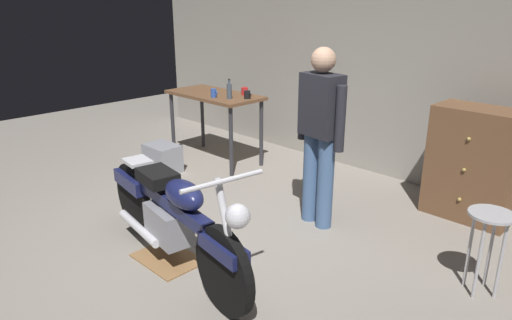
{
  "coord_description": "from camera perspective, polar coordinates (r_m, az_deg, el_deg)",
  "views": [
    {
      "loc": [
        2.9,
        -2.21,
        2.07
      ],
      "look_at": [
        0.01,
        0.7,
        0.65
      ],
      "focal_mm": 33.07,
      "sensor_mm": 36.0,
      "label": 1
    }
  ],
  "objects": [
    {
      "name": "ground_plane",
      "position": [
        4.19,
        -6.96,
        -10.64
      ],
      "size": [
        12.0,
        12.0,
        0.0
      ],
      "primitive_type": "plane",
      "color": "gray"
    },
    {
      "name": "shop_stool",
      "position": [
        3.77,
        26.35,
        -7.72
      ],
      "size": [
        0.32,
        0.32,
        0.64
      ],
      "color": "#B2B2B7",
      "rests_on": "ground_plane"
    },
    {
      "name": "bottle",
      "position": [
        5.77,
        -3.25,
        8.35
      ],
      "size": [
        0.06,
        0.06,
        0.24
      ],
      "color": "#3F4C59",
      "rests_on": "workbench"
    },
    {
      "name": "mug_black_matte",
      "position": [
        5.78,
        -1.06,
        7.91
      ],
      "size": [
        0.11,
        0.08,
        0.1
      ],
      "color": "black",
      "rests_on": "workbench"
    },
    {
      "name": "person_standing",
      "position": [
        4.33,
        7.77,
        3.56
      ],
      "size": [
        0.56,
        0.28,
        1.67
      ],
      "rotation": [
        0.0,
        0.0,
        2.98
      ],
      "color": "#476693",
      "rests_on": "ground_plane"
    },
    {
      "name": "mug_red_diner",
      "position": [
        6.01,
        -1.37,
        8.32
      ],
      "size": [
        0.12,
        0.08,
        0.1
      ],
      "color": "red",
      "rests_on": "workbench"
    },
    {
      "name": "drip_tray",
      "position": [
        4.09,
        -10.62,
        -11.63
      ],
      "size": [
        0.56,
        0.4,
        0.01
      ],
      "primitive_type": "cube",
      "color": "olive",
      "rests_on": "ground_plane"
    },
    {
      "name": "mug_blue_enamel",
      "position": [
        5.88,
        -5.14,
        8.07
      ],
      "size": [
        0.11,
        0.07,
        0.11
      ],
      "color": "#2D51AD",
      "rests_on": "workbench"
    },
    {
      "name": "motorcycle",
      "position": [
        3.8,
        -10.22,
        -6.48
      ],
      "size": [
        2.17,
        0.66,
        1.0
      ],
      "rotation": [
        0.0,
        0.0,
        -0.16
      ],
      "color": "black",
      "rests_on": "ground_plane"
    },
    {
      "name": "storage_bin",
      "position": [
        6.0,
        -11.24,
        0.26
      ],
      "size": [
        0.44,
        0.32,
        0.34
      ],
      "primitive_type": "cube",
      "color": "gray",
      "rests_on": "ground_plane"
    },
    {
      "name": "wooden_dresser",
      "position": [
        5.0,
        24.84,
        -0.44
      ],
      "size": [
        0.8,
        0.47,
        1.1
      ],
      "color": "brown",
      "rests_on": "ground_plane"
    },
    {
      "name": "back_wall",
      "position": [
        5.82,
        15.07,
        13.33
      ],
      "size": [
        8.0,
        0.12,
        3.1
      ],
      "primitive_type": "cube",
      "color": "gray",
      "rests_on": "ground_plane"
    },
    {
      "name": "workbench",
      "position": [
        6.16,
        -5.02,
        7.0
      ],
      "size": [
        1.3,
        0.64,
        0.9
      ],
      "color": "brown",
      "rests_on": "ground_plane"
    }
  ]
}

